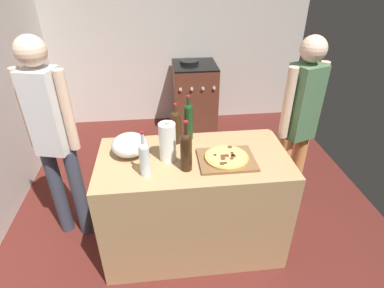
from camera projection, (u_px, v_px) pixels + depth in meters
ground_plane at (179, 181)px, 3.45m from camera, size 3.82×3.76×0.02m
kitchen_wall_rear at (168, 29)px, 4.16m from camera, size 3.82×0.10×2.60m
counter at (193, 203)px, 2.49m from camera, size 1.40×0.70×0.89m
cutting_board at (226, 160)px, 2.21m from camera, size 0.40×0.32×0.02m
pizza at (227, 157)px, 2.20m from camera, size 0.31×0.31×0.03m
mixing_bowl at (130, 145)px, 2.24m from camera, size 0.26×0.26×0.16m
paper_towel_roll at (168, 142)px, 2.16m from camera, size 0.12×0.12×0.29m
wine_bottle_clear at (144, 158)px, 2.00m from camera, size 0.07×0.07×0.33m
wine_bottle_amber at (186, 150)px, 2.05m from camera, size 0.08×0.08×0.37m
wine_bottle_dark at (189, 120)px, 2.40m from camera, size 0.07×0.07×0.37m
wine_bottle_green at (176, 126)px, 2.36m from camera, size 0.08×0.08×0.33m
stove at (194, 97)px, 4.28m from camera, size 0.57×0.62×0.97m
person_in_stripes at (53, 134)px, 2.32m from camera, size 0.38×0.25×1.72m
person_in_red at (299, 122)px, 2.58m from camera, size 0.37×0.26×1.66m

